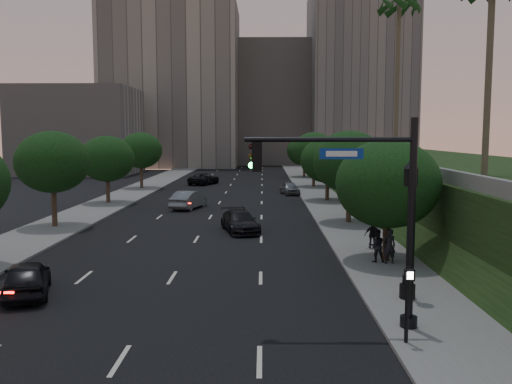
{
  "coord_description": "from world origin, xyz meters",
  "views": [
    {
      "loc": [
        4.08,
        -18.83,
        6.47
      ],
      "look_at": [
        3.75,
        8.02,
        3.6
      ],
      "focal_mm": 38.0,
      "sensor_mm": 36.0,
      "label": 1
    }
  ],
  "objects_px": {
    "sedan_far_left": "(204,179)",
    "pedestrian_b": "(377,246)",
    "sedan_mid_left": "(189,200)",
    "street_lamp": "(409,235)",
    "sedan_near_right": "(240,221)",
    "sedan_far_right": "(290,188)",
    "pedestrian_c": "(373,235)",
    "pedestrian_a": "(389,246)",
    "sedan_near_left": "(27,278)",
    "traffic_signal_mast": "(378,221)"
  },
  "relations": [
    {
      "from": "sedan_far_right",
      "to": "pedestrian_c",
      "type": "xyz_separation_m",
      "value": [
        3.21,
        -28.31,
        0.22
      ]
    },
    {
      "from": "sedan_far_right",
      "to": "pedestrian_a",
      "type": "distance_m",
      "value": 32.04
    },
    {
      "from": "sedan_mid_left",
      "to": "sedan_far_right",
      "type": "relative_size",
      "value": 1.18
    },
    {
      "from": "street_lamp",
      "to": "pedestrian_c",
      "type": "distance_m",
      "value": 9.41
    },
    {
      "from": "street_lamp",
      "to": "pedestrian_a",
      "type": "xyz_separation_m",
      "value": [
        0.61,
        5.68,
        -1.62
      ]
    },
    {
      "from": "street_lamp",
      "to": "sedan_near_right",
      "type": "relative_size",
      "value": 1.16
    },
    {
      "from": "sedan_far_right",
      "to": "sedan_near_left",
      "type": "bearing_deg",
      "value": -118.9
    },
    {
      "from": "sedan_near_left",
      "to": "sedan_mid_left",
      "type": "relative_size",
      "value": 0.88
    },
    {
      "from": "pedestrian_a",
      "to": "pedestrian_b",
      "type": "relative_size",
      "value": 1.06
    },
    {
      "from": "sedan_near_right",
      "to": "sedan_far_right",
      "type": "xyz_separation_m",
      "value": [
        4.42,
        22.53,
        -0.01
      ]
    },
    {
      "from": "sedan_near_right",
      "to": "pedestrian_c",
      "type": "distance_m",
      "value": 9.57
    },
    {
      "from": "pedestrian_a",
      "to": "pedestrian_b",
      "type": "height_order",
      "value": "pedestrian_a"
    },
    {
      "from": "pedestrian_b",
      "to": "sedan_mid_left",
      "type": "bearing_deg",
      "value": -63.05
    },
    {
      "from": "sedan_near_left",
      "to": "pedestrian_a",
      "type": "bearing_deg",
      "value": 179.01
    },
    {
      "from": "pedestrian_c",
      "to": "street_lamp",
      "type": "bearing_deg",
      "value": 83.77
    },
    {
      "from": "traffic_signal_mast",
      "to": "sedan_near_right",
      "type": "relative_size",
      "value": 1.44
    },
    {
      "from": "traffic_signal_mast",
      "to": "pedestrian_c",
      "type": "xyz_separation_m",
      "value": [
        2.4,
        12.37,
        -2.76
      ]
    },
    {
      "from": "street_lamp",
      "to": "sedan_far_right",
      "type": "xyz_separation_m",
      "value": [
        -2.69,
        37.55,
        -1.94
      ]
    },
    {
      "from": "sedan_mid_left",
      "to": "sedan_far_right",
      "type": "xyz_separation_m",
      "value": [
        9.32,
        11.28,
        -0.1
      ]
    },
    {
      "from": "sedan_far_right",
      "to": "pedestrian_a",
      "type": "bearing_deg",
      "value": -94.42
    },
    {
      "from": "street_lamp",
      "to": "pedestrian_a",
      "type": "distance_m",
      "value": 5.94
    },
    {
      "from": "street_lamp",
      "to": "sedan_far_right",
      "type": "bearing_deg",
      "value": 94.1
    },
    {
      "from": "sedan_near_left",
      "to": "sedan_mid_left",
      "type": "height_order",
      "value": "sedan_mid_left"
    },
    {
      "from": "sedan_far_left",
      "to": "pedestrian_b",
      "type": "relative_size",
      "value": 3.24
    },
    {
      "from": "sedan_far_left",
      "to": "pedestrian_c",
      "type": "relative_size",
      "value": 3.46
    },
    {
      "from": "pedestrian_c",
      "to": "sedan_far_right",
      "type": "bearing_deg",
      "value": -86.57
    },
    {
      "from": "traffic_signal_mast",
      "to": "sedan_far_right",
      "type": "xyz_separation_m",
      "value": [
        -0.81,
        40.68,
        -2.98
      ]
    },
    {
      "from": "traffic_signal_mast",
      "to": "pedestrian_b",
      "type": "height_order",
      "value": "traffic_signal_mast"
    },
    {
      "from": "pedestrian_b",
      "to": "pedestrian_c",
      "type": "height_order",
      "value": "pedestrian_b"
    },
    {
      "from": "traffic_signal_mast",
      "to": "street_lamp",
      "type": "bearing_deg",
      "value": 59.03
    },
    {
      "from": "traffic_signal_mast",
      "to": "pedestrian_c",
      "type": "bearing_deg",
      "value": 79.04
    },
    {
      "from": "traffic_signal_mast",
      "to": "pedestrian_a",
      "type": "distance_m",
      "value": 9.54
    },
    {
      "from": "sedan_far_left",
      "to": "street_lamp",
      "type": "bearing_deg",
      "value": 124.98
    },
    {
      "from": "sedan_near_right",
      "to": "sedan_far_right",
      "type": "bearing_deg",
      "value": 64.17
    },
    {
      "from": "sedan_near_left",
      "to": "sedan_far_left",
      "type": "bearing_deg",
      "value": -111.04
    },
    {
      "from": "traffic_signal_mast",
      "to": "pedestrian_a",
      "type": "relative_size",
      "value": 4.05
    },
    {
      "from": "traffic_signal_mast",
      "to": "pedestrian_b",
      "type": "bearing_deg",
      "value": 78.04
    },
    {
      "from": "sedan_near_right",
      "to": "traffic_signal_mast",
      "type": "bearing_deg",
      "value": -88.66
    },
    {
      "from": "sedan_mid_left",
      "to": "pedestrian_c",
      "type": "distance_m",
      "value": 21.15
    },
    {
      "from": "sedan_near_left",
      "to": "sedan_mid_left",
      "type": "bearing_deg",
      "value": -115.62
    },
    {
      "from": "street_lamp",
      "to": "sedan_far_left",
      "type": "distance_m",
      "value": 50.82
    },
    {
      "from": "sedan_far_left",
      "to": "sedan_far_right",
      "type": "distance_m",
      "value": 15.56
    },
    {
      "from": "sedan_mid_left",
      "to": "sedan_far_left",
      "type": "bearing_deg",
      "value": -71.0
    },
    {
      "from": "sedan_far_left",
      "to": "pedestrian_b",
      "type": "xyz_separation_m",
      "value": [
        13.23,
        -43.03,
        0.23
      ]
    },
    {
      "from": "sedan_mid_left",
      "to": "sedan_near_left",
      "type": "bearing_deg",
      "value": 99.25
    },
    {
      "from": "street_lamp",
      "to": "pedestrian_b",
      "type": "distance_m",
      "value": 6.24
    },
    {
      "from": "sedan_near_right",
      "to": "sedan_far_right",
      "type": "relative_size",
      "value": 1.19
    },
    {
      "from": "pedestrian_b",
      "to": "sedan_far_right",
      "type": "bearing_deg",
      "value": -88.86
    },
    {
      "from": "sedan_mid_left",
      "to": "street_lamp",
      "type": "bearing_deg",
      "value": 130.66
    },
    {
      "from": "street_lamp",
      "to": "sedan_far_right",
      "type": "distance_m",
      "value": 37.7
    }
  ]
}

